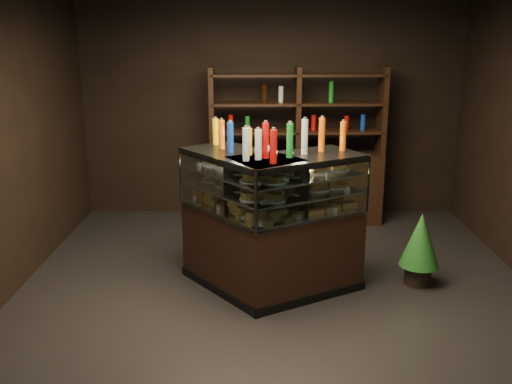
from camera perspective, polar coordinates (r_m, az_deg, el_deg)
ground at (r=5.62m, az=2.02°, el=-9.66°), size 5.00×5.00×0.00m
room_shell at (r=5.10m, az=2.23°, el=10.45°), size 5.02×5.02×3.01m
display_case at (r=5.45m, az=1.23°, el=-5.32°), size 1.82×1.34×1.34m
food_display at (r=5.27m, az=1.26°, el=0.49°), size 1.49×0.98×0.42m
bottles_top at (r=5.17m, az=1.30°, el=5.30°), size 1.32×0.84×0.30m
potted_conifer at (r=5.78m, az=16.15°, el=-4.50°), size 0.39×0.39×0.83m
back_shelving at (r=7.37m, az=4.02°, el=1.58°), size 2.20×0.49×2.00m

